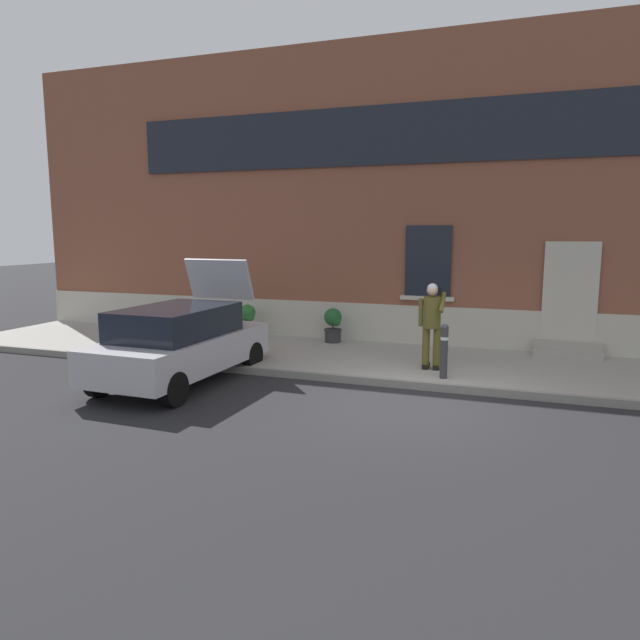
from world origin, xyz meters
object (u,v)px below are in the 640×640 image
(bollard_near_person, at_px, (444,349))
(person_on_phone, at_px, (432,321))
(planter_charcoal, at_px, (333,324))
(planter_olive, at_px, (247,320))
(hatchback_car_silver, at_px, (181,342))

(bollard_near_person, height_order, person_on_phone, person_on_phone)
(bollard_near_person, xyz_separation_m, planter_charcoal, (-3.11, 2.72, -0.11))
(person_on_phone, height_order, planter_olive, person_on_phone)
(hatchback_car_silver, height_order, planter_olive, hatchback_car_silver)
(planter_olive, bearing_deg, hatchback_car_silver, -81.01)
(hatchback_car_silver, relative_size, planter_charcoal, 4.78)
(planter_olive, bearing_deg, person_on_phone, -21.92)
(bollard_near_person, bearing_deg, person_on_phone, 119.00)
(planter_charcoal, bearing_deg, person_on_phone, -37.26)
(bollard_near_person, bearing_deg, hatchback_car_silver, -163.22)
(planter_charcoal, bearing_deg, hatchback_car_silver, -112.24)
(hatchback_car_silver, bearing_deg, planter_olive, 98.99)
(hatchback_car_silver, bearing_deg, person_on_phone, 24.73)
(bollard_near_person, bearing_deg, planter_olive, 153.94)
(hatchback_car_silver, height_order, bollard_near_person, hatchback_car_silver)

